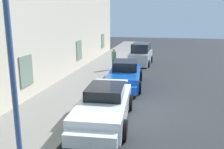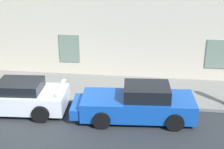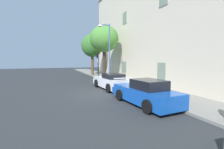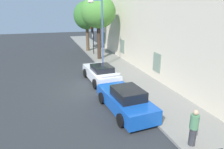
% 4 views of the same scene
% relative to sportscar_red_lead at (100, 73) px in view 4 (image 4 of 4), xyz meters
% --- Properties ---
extents(ground_plane, '(80.00, 80.00, 0.00)m').
position_rel_sportscar_red_lead_xyz_m(ground_plane, '(1.64, -1.12, -0.64)').
color(ground_plane, '#2B2D30').
extents(sidewalk, '(60.00, 3.34, 0.14)m').
position_rel_sportscar_red_lead_xyz_m(sidewalk, '(1.64, 2.62, -0.57)').
color(sidewalk, gray).
rests_on(sidewalk, ground).
extents(sportscar_red_lead, '(5.11, 2.29, 1.40)m').
position_rel_sportscar_red_lead_xyz_m(sportscar_red_lead, '(0.00, 0.00, 0.00)').
color(sportscar_red_lead, white).
rests_on(sportscar_red_lead, ground).
extents(sportscar_yellow_flank, '(5.15, 2.30, 1.51)m').
position_rel_sportscar_red_lead_xyz_m(sportscar_yellow_flank, '(5.40, 0.01, 0.02)').
color(sportscar_yellow_flank, '#144CB2').
rests_on(sportscar_yellow_flank, ground).
extents(tree_near_kerb, '(3.78, 3.78, 6.98)m').
position_rel_sportscar_red_lead_xyz_m(tree_near_kerb, '(-7.01, 1.75, 4.67)').
color(tree_near_kerb, '#38281E').
rests_on(tree_near_kerb, sidewalk).
extents(tree_midblock, '(3.46, 3.46, 6.55)m').
position_rel_sportscar_red_lead_xyz_m(tree_midblock, '(-12.16, 1.47, 4.17)').
color(tree_midblock, brown).
rests_on(tree_midblock, sidewalk).
extents(traffic_light, '(0.44, 0.36, 3.50)m').
position_rel_sportscar_red_lead_xyz_m(traffic_light, '(-9.80, 1.66, 1.89)').
color(traffic_light, black).
rests_on(traffic_light, sidewalk).
extents(street_lamp, '(0.44, 1.42, 6.44)m').
position_rel_sportscar_red_lead_xyz_m(street_lamp, '(-3.80, 0.89, 3.87)').
color(street_lamp, '#3F5999').
rests_on(street_lamp, sidewalk).
extents(pedestrian_admiring, '(0.49, 0.49, 1.65)m').
position_rel_sportscar_red_lead_xyz_m(pedestrian_admiring, '(9.49, 1.51, 0.34)').
color(pedestrian_admiring, '#333338').
rests_on(pedestrian_admiring, sidewalk).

